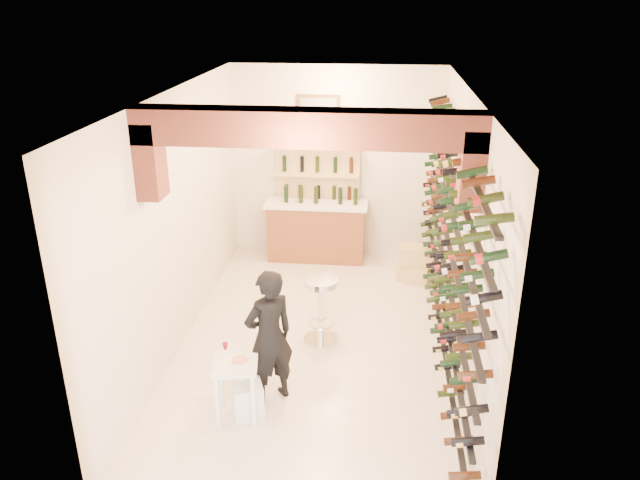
% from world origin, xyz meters
% --- Properties ---
extents(ground, '(6.00, 6.00, 0.00)m').
position_xyz_m(ground, '(0.00, 0.00, 0.00)').
color(ground, silver).
rests_on(ground, ground).
extents(room_shell, '(3.52, 6.02, 3.21)m').
position_xyz_m(room_shell, '(0.00, -0.26, 2.25)').
color(room_shell, silver).
rests_on(room_shell, ground).
extents(wine_rack, '(0.32, 5.70, 2.56)m').
position_xyz_m(wine_rack, '(1.53, 0.00, 1.55)').
color(wine_rack, black).
rests_on(wine_rack, ground).
extents(back_counter, '(1.70, 0.62, 1.29)m').
position_xyz_m(back_counter, '(-0.30, 2.65, 0.53)').
color(back_counter, brown).
rests_on(back_counter, ground).
extents(back_shelving, '(1.40, 0.31, 2.73)m').
position_xyz_m(back_shelving, '(-0.30, 2.89, 1.17)').
color(back_shelving, '#DBB87B').
rests_on(back_shelving, ground).
extents(tasting_table, '(0.53, 0.53, 0.81)m').
position_xyz_m(tasting_table, '(-0.70, -1.62, 0.55)').
color(tasting_table, white).
rests_on(tasting_table, ground).
extents(white_stool, '(0.40, 0.40, 0.38)m').
position_xyz_m(white_stool, '(-0.59, -1.60, 0.19)').
color(white_stool, white).
rests_on(white_stool, ground).
extents(person, '(0.69, 0.66, 1.58)m').
position_xyz_m(person, '(-0.39, -1.29, 0.79)').
color(person, black).
rests_on(person, ground).
extents(chrome_barstool, '(0.46, 0.46, 0.89)m').
position_xyz_m(chrome_barstool, '(0.04, -0.01, 0.52)').
color(chrome_barstool, silver).
rests_on(chrome_barstool, ground).
extents(crate_lower, '(0.59, 0.51, 0.30)m').
position_xyz_m(crate_lower, '(1.34, 1.92, 0.15)').
color(crate_lower, tan).
rests_on(crate_lower, ground).
extents(crate_upper, '(0.51, 0.36, 0.29)m').
position_xyz_m(crate_upper, '(1.34, 1.92, 0.44)').
color(crate_upper, tan).
rests_on(crate_upper, crate_lower).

